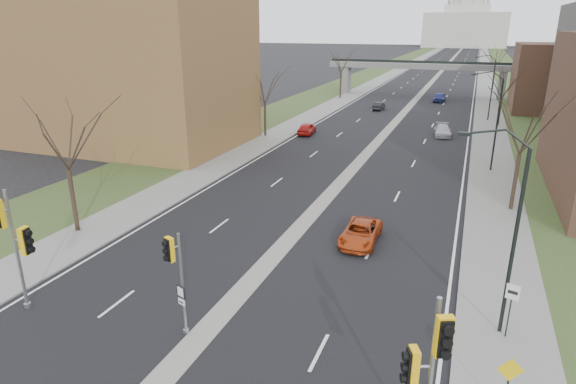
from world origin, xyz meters
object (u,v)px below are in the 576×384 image
Objects in this scene: car_left_near at (307,128)px; car_right_far at (440,97)px; signal_pole_median at (175,267)px; car_right_near at (360,233)px; warning_sign at (509,378)px; car_right_mid at (443,130)px; speed_limit_sign at (511,301)px; signal_pole_right at (428,362)px; signal_pole_left at (13,235)px; car_left_far at (379,106)px.

car_right_far is (12.93, 33.27, 0.07)m from car_left_near.
car_right_near is at bearing 87.62° from signal_pole_median.
warning_sign is 45.07m from car_right_mid.
signal_pole_median is 1.89× the size of speed_limit_sign.
speed_limit_sign reaches higher than car_right_near.
signal_pole_right is at bearing 4.83° from signal_pole_median.
signal_pole_left is 1.05× the size of signal_pole_right.
car_right_near is 33.03m from car_right_mid.
car_right_mid reaches higher than car_right_near.
car_right_mid is (-5.13, 44.77, -0.89)m from warning_sign.
car_left_far is at bearing 78.18° from signal_pole_left.
signal_pole_right is 46.52m from car_left_near.
car_left_near is 1.12× the size of car_left_far.
signal_pole_left is 2.37× the size of speed_limit_sign.
warning_sign reaches higher than car_right_far.
car_right_mid is (2.45, 32.94, 0.03)m from car_right_near.
car_right_far is at bearing -116.63° from car_left_near.
speed_limit_sign is 4.63m from warning_sign.
car_right_far is (-0.04, 61.34, 0.16)m from car_right_near.
signal_pole_median is 1.04× the size of car_right_near.
car_right_far is (-2.49, 28.39, 0.12)m from car_right_mid.
signal_pole_median is at bearing -144.26° from speed_limit_sign.
car_right_mid is (15.09, 45.71, -3.14)m from signal_pole_left.
speed_limit_sign is at bearing 40.43° from signal_pole_median.
signal_pole_left is 20.36m from warning_sign.
car_right_near is 0.98× the size of car_right_far.
signal_pole_right is at bearing 107.51° from car_left_near.
car_right_near is 61.34m from car_right_far.
signal_pole_right is 2.51× the size of warning_sign.
signal_pole_left is at bearing -149.13° from speed_limit_sign.
signal_pole_median is at bearing 140.19° from signal_pole_right.
car_left_far is 0.81× the size of car_right_far.
warning_sign is 0.48× the size of car_right_far.
car_left_near is 35.69m from car_right_far.
car_left_far is 0.83× the size of car_right_near.
signal_pole_median is 13.72m from speed_limit_sign.
car_right_far reaches higher than car_left_far.
warning_sign reaches higher than car_right_near.
car_left_near is at bearing 102.97° from warning_sign.
car_right_far is at bearing 88.30° from car_right_mid.
speed_limit_sign reaches higher than car_right_mid.
car_left_near is at bearing -109.21° from car_right_far.
signal_pole_right is (10.09, -2.81, 0.38)m from signal_pole_median.
warning_sign is 62.91m from car_left_far.
signal_pole_left is 21.31m from speed_limit_sign.
speed_limit_sign is at bearing 72.53° from warning_sign.
signal_pole_left is 7.72m from signal_pole_median.
car_right_near is at bearing 84.89° from signal_pole_right.
signal_pole_median is 1.12× the size of car_left_near.
signal_pole_right reaches higher than car_right_mid.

